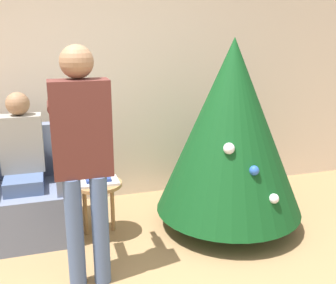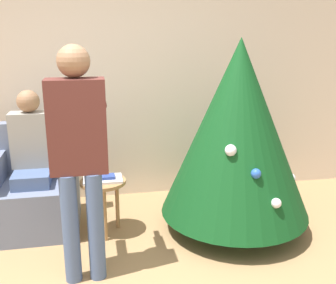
{
  "view_description": "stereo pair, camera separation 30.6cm",
  "coord_description": "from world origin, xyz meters",
  "px_view_note": "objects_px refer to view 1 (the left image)",
  "views": [
    {
      "loc": [
        -0.39,
        -1.88,
        1.76
      ],
      "look_at": [
        0.46,
        0.94,
        0.94
      ],
      "focal_mm": 42.0,
      "sensor_mm": 36.0,
      "label": 1
    },
    {
      "loc": [
        -0.09,
        -1.95,
        1.76
      ],
      "look_at": [
        0.46,
        0.94,
        0.94
      ],
      "focal_mm": 42.0,
      "sensor_mm": 36.0,
      "label": 2
    }
  ],
  "objects_px": {
    "armchair": "(27,197)",
    "person_standing": "(82,148)",
    "person_seated": "(23,159)",
    "christmas_tree": "(231,127)",
    "side_stool": "(99,192)"
  },
  "relations": [
    {
      "from": "armchair",
      "to": "person_standing",
      "type": "relative_size",
      "value": 0.56
    },
    {
      "from": "armchair",
      "to": "person_seated",
      "type": "height_order",
      "value": "person_seated"
    },
    {
      "from": "armchair",
      "to": "side_stool",
      "type": "relative_size",
      "value": 1.87
    },
    {
      "from": "person_seated",
      "to": "person_standing",
      "type": "bearing_deg",
      "value": -62.42
    },
    {
      "from": "person_seated",
      "to": "side_stool",
      "type": "relative_size",
      "value": 2.52
    },
    {
      "from": "person_standing",
      "to": "christmas_tree",
      "type": "bearing_deg",
      "value": 20.39
    },
    {
      "from": "person_seated",
      "to": "christmas_tree",
      "type": "bearing_deg",
      "value": -11.4
    },
    {
      "from": "christmas_tree",
      "to": "person_seated",
      "type": "distance_m",
      "value": 1.85
    },
    {
      "from": "christmas_tree",
      "to": "person_seated",
      "type": "height_order",
      "value": "christmas_tree"
    },
    {
      "from": "christmas_tree",
      "to": "person_seated",
      "type": "xyz_separation_m",
      "value": [
        -1.8,
        0.36,
        -0.24
      ]
    },
    {
      "from": "christmas_tree",
      "to": "person_standing",
      "type": "height_order",
      "value": "christmas_tree"
    },
    {
      "from": "christmas_tree",
      "to": "person_standing",
      "type": "relative_size",
      "value": 1.02
    },
    {
      "from": "side_stool",
      "to": "armchair",
      "type": "bearing_deg",
      "value": 156.46
    },
    {
      "from": "armchair",
      "to": "person_standing",
      "type": "height_order",
      "value": "person_standing"
    },
    {
      "from": "person_standing",
      "to": "side_stool",
      "type": "distance_m",
      "value": 0.87
    }
  ]
}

